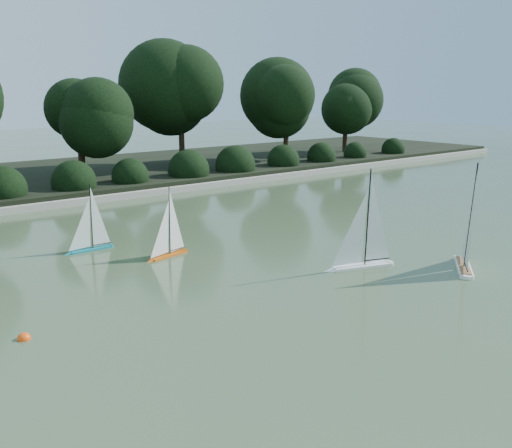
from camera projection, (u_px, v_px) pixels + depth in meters
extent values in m
plane|color=#334529|center=(332.00, 298.00, 8.30)|extent=(80.00, 80.00, 0.00)
cube|color=gray|center=(84.00, 201.00, 15.08)|extent=(40.00, 0.35, 0.18)
cube|color=black|center=(33.00, 180.00, 18.09)|extent=(40.00, 8.00, 0.30)
cylinder|color=black|center=(82.00, 168.00, 17.38)|extent=(0.20, 0.20, 1.26)
sphere|color=black|center=(79.00, 115.00, 17.02)|extent=(2.10, 2.10, 2.10)
cylinder|color=black|center=(182.00, 150.00, 20.31)|extent=(0.20, 0.20, 1.73)
sphere|color=black|center=(180.00, 88.00, 19.82)|extent=(2.80, 2.80, 2.80)
cylinder|color=black|center=(286.00, 148.00, 21.96)|extent=(0.20, 0.20, 1.48)
sphere|color=black|center=(287.00, 99.00, 21.53)|extent=(2.52, 2.52, 2.52)
cylinder|color=black|center=(345.00, 142.00, 24.88)|extent=(0.20, 0.20, 1.40)
sphere|color=black|center=(346.00, 102.00, 24.48)|extent=(2.24, 2.24, 2.24)
sphere|color=black|center=(70.00, 183.00, 15.68)|extent=(1.10, 1.10, 1.10)
sphere|color=black|center=(135.00, 176.00, 16.90)|extent=(1.10, 1.10, 1.10)
sphere|color=black|center=(192.00, 170.00, 18.13)|extent=(1.10, 1.10, 1.10)
sphere|color=black|center=(242.00, 165.00, 19.36)|extent=(1.10, 1.10, 1.10)
sphere|color=black|center=(286.00, 161.00, 20.58)|extent=(1.10, 1.10, 1.10)
sphere|color=black|center=(324.00, 156.00, 21.81)|extent=(1.10, 1.10, 1.10)
sphere|color=black|center=(359.00, 153.00, 23.04)|extent=(1.10, 1.10, 1.10)
sphere|color=black|center=(390.00, 150.00, 24.27)|extent=(1.10, 1.10, 1.10)
cube|color=white|center=(362.00, 265.00, 9.70)|extent=(1.07, 0.56, 0.11)
cone|color=white|center=(329.00, 268.00, 9.50)|extent=(0.27, 0.27, 0.21)
cylinder|color=white|center=(389.00, 262.00, 9.87)|extent=(0.16, 0.16, 0.11)
cylinder|color=black|center=(367.00, 214.00, 9.51)|extent=(0.03, 0.03, 1.65)
cylinder|color=black|center=(377.00, 256.00, 9.76)|extent=(0.47, 0.18, 0.02)
cube|color=white|center=(463.00, 265.00, 9.65)|extent=(1.04, 0.86, 0.11)
cone|color=white|center=(460.00, 255.00, 10.27)|extent=(0.32, 0.32, 0.23)
cylinder|color=white|center=(467.00, 275.00, 9.12)|extent=(0.19, 0.19, 0.11)
cube|color=olive|center=(464.00, 262.00, 9.64)|extent=(0.94, 0.76, 0.01)
cylinder|color=black|center=(469.00, 212.00, 9.39)|extent=(0.03, 0.03, 1.75)
cylinder|color=black|center=(466.00, 263.00, 9.34)|extent=(0.43, 0.33, 0.02)
cube|color=#D55B10|center=(169.00, 254.00, 10.36)|extent=(0.81, 0.33, 0.08)
cone|color=#D55B10|center=(149.00, 260.00, 10.01)|extent=(0.19, 0.19, 0.16)
cylinder|color=#D55B10|center=(184.00, 249.00, 10.67)|extent=(0.11, 0.11, 0.08)
cylinder|color=black|center=(169.00, 218.00, 10.24)|extent=(0.02, 0.02, 1.23)
cylinder|color=black|center=(177.00, 247.00, 10.51)|extent=(0.36, 0.09, 0.01)
cube|color=teal|center=(91.00, 248.00, 10.75)|extent=(0.79, 0.16, 0.08)
cone|color=teal|center=(67.00, 252.00, 10.46)|extent=(0.16, 0.16, 0.16)
cylinder|color=teal|center=(111.00, 245.00, 10.99)|extent=(0.10, 0.10, 0.08)
cylinder|color=black|center=(91.00, 214.00, 10.62)|extent=(0.02, 0.02, 1.22)
cylinder|color=black|center=(101.00, 242.00, 10.86)|extent=(0.36, 0.01, 0.01)
sphere|color=#FF490D|center=(24.00, 339.00, 6.93)|extent=(0.16, 0.16, 0.16)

